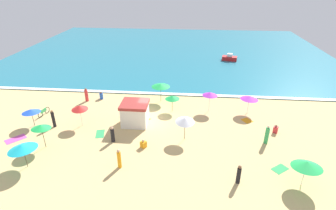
{
  "coord_description": "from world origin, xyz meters",
  "views": [
    {
      "loc": [
        3.98,
        -24.64,
        13.98
      ],
      "look_at": [
        1.57,
        1.65,
        0.8
      ],
      "focal_mm": 28.29,
      "sensor_mm": 36.0,
      "label": 1
    }
  ],
  "objects_px": {
    "beachgoer_1": "(53,119)",
    "beach_umbrella_0": "(31,111)",
    "beach_umbrella_5": "(172,97)",
    "parked_bicycle": "(44,112)",
    "small_boat_0": "(230,58)",
    "beachgoer_0": "(101,96)",
    "beach_umbrella_1": "(41,127)",
    "beach_umbrella_2": "(307,164)",
    "beach_umbrella_9": "(161,85)",
    "beachgoer_3": "(239,175)",
    "beach_umbrella_3": "(210,94)",
    "beach_umbrella_7": "(80,108)",
    "beach_umbrella_4": "(22,147)",
    "beachgoer_7": "(113,134)",
    "beachgoer_2": "(86,95)",
    "lifeguard_cabana": "(135,113)",
    "beachgoer_6": "(267,135)",
    "beach_umbrella_8": "(185,120)",
    "beachgoer_4": "(119,159)",
    "beach_umbrella_6": "(249,98)",
    "beachgoer_9": "(276,129)",
    "beachgoer_8": "(143,144)"
  },
  "relations": [
    {
      "from": "beach_umbrella_0",
      "to": "beach_umbrella_4",
      "type": "bearing_deg",
      "value": -64.7
    },
    {
      "from": "parked_bicycle",
      "to": "small_boat_0",
      "type": "height_order",
      "value": "small_boat_0"
    },
    {
      "from": "lifeguard_cabana",
      "to": "beachgoer_9",
      "type": "height_order",
      "value": "lifeguard_cabana"
    },
    {
      "from": "beach_umbrella_2",
      "to": "beach_umbrella_9",
      "type": "xyz_separation_m",
      "value": [
        -11.95,
        13.26,
        0.17
      ]
    },
    {
      "from": "beach_umbrella_4",
      "to": "beachgoer_7",
      "type": "distance_m",
      "value": 7.28
    },
    {
      "from": "beach_umbrella_3",
      "to": "beachgoer_4",
      "type": "xyz_separation_m",
      "value": [
        -7.57,
        -10.5,
        -1.26
      ]
    },
    {
      "from": "beach_umbrella_0",
      "to": "beach_umbrella_1",
      "type": "distance_m",
      "value": 4.64
    },
    {
      "from": "beach_umbrella_4",
      "to": "beach_umbrella_9",
      "type": "distance_m",
      "value": 16.09
    },
    {
      "from": "parked_bicycle",
      "to": "small_boat_0",
      "type": "xyz_separation_m",
      "value": [
        22.58,
        22.28,
        0.14
      ]
    },
    {
      "from": "beach_umbrella_5",
      "to": "parked_bicycle",
      "type": "bearing_deg",
      "value": -170.65
    },
    {
      "from": "beach_umbrella_1",
      "to": "beach_umbrella_4",
      "type": "height_order",
      "value": "beach_umbrella_1"
    },
    {
      "from": "lifeguard_cabana",
      "to": "small_boat_0",
      "type": "bearing_deg",
      "value": 62.14
    },
    {
      "from": "beach_umbrella_1",
      "to": "beach_umbrella_8",
      "type": "distance_m",
      "value": 12.57
    },
    {
      "from": "beach_umbrella_4",
      "to": "beach_umbrella_8",
      "type": "height_order",
      "value": "beach_umbrella_8"
    },
    {
      "from": "beach_umbrella_6",
      "to": "beach_umbrella_8",
      "type": "xyz_separation_m",
      "value": [
        -6.81,
        -5.89,
        0.21
      ]
    },
    {
      "from": "parked_bicycle",
      "to": "small_boat_0",
      "type": "relative_size",
      "value": 0.65
    },
    {
      "from": "beachgoer_2",
      "to": "beachgoer_4",
      "type": "relative_size",
      "value": 0.98
    },
    {
      "from": "beach_umbrella_8",
      "to": "beach_umbrella_0",
      "type": "bearing_deg",
      "value": 175.94
    },
    {
      "from": "beachgoer_9",
      "to": "beach_umbrella_3",
      "type": "bearing_deg",
      "value": 147.17
    },
    {
      "from": "beachgoer_4",
      "to": "beach_umbrella_4",
      "type": "bearing_deg",
      "value": -175.41
    },
    {
      "from": "beachgoer_0",
      "to": "beachgoer_1",
      "type": "xyz_separation_m",
      "value": [
        -2.63,
        -6.93,
        0.48
      ]
    },
    {
      "from": "beachgoer_6",
      "to": "small_boat_0",
      "type": "relative_size",
      "value": 0.66
    },
    {
      "from": "beach_umbrella_2",
      "to": "beachgoer_0",
      "type": "relative_size",
      "value": 2.72
    },
    {
      "from": "beach_umbrella_4",
      "to": "parked_bicycle",
      "type": "bearing_deg",
      "value": 109.98
    },
    {
      "from": "lifeguard_cabana",
      "to": "beach_umbrella_4",
      "type": "relative_size",
      "value": 0.89
    },
    {
      "from": "lifeguard_cabana",
      "to": "beachgoer_0",
      "type": "relative_size",
      "value": 2.84
    },
    {
      "from": "beach_umbrella_4",
      "to": "beachgoer_1",
      "type": "bearing_deg",
      "value": 96.9
    },
    {
      "from": "beach_umbrella_9",
      "to": "small_boat_0",
      "type": "distance_m",
      "value": 20.36
    },
    {
      "from": "beach_umbrella_1",
      "to": "beach_umbrella_7",
      "type": "distance_m",
      "value": 4.37
    },
    {
      "from": "beachgoer_0",
      "to": "beachgoer_6",
      "type": "xyz_separation_m",
      "value": [
        18.02,
        -7.94,
        0.43
      ]
    },
    {
      "from": "beach_umbrella_5",
      "to": "parked_bicycle",
      "type": "height_order",
      "value": "beach_umbrella_5"
    },
    {
      "from": "beach_umbrella_0",
      "to": "beach_umbrella_8",
      "type": "bearing_deg",
      "value": -4.06
    },
    {
      "from": "beachgoer_1",
      "to": "beachgoer_8",
      "type": "height_order",
      "value": "beachgoer_1"
    },
    {
      "from": "beach_umbrella_7",
      "to": "beach_umbrella_6",
      "type": "bearing_deg",
      "value": 13.98
    },
    {
      "from": "beach_umbrella_2",
      "to": "beachgoer_4",
      "type": "bearing_deg",
      "value": 176.97
    },
    {
      "from": "beachgoer_0",
      "to": "beach_umbrella_9",
      "type": "bearing_deg",
      "value": 0.28
    },
    {
      "from": "lifeguard_cabana",
      "to": "parked_bicycle",
      "type": "distance_m",
      "value": 10.43
    },
    {
      "from": "beach_umbrella_0",
      "to": "beachgoer_3",
      "type": "bearing_deg",
      "value": -18.4
    },
    {
      "from": "small_boat_0",
      "to": "beachgoer_9",
      "type": "bearing_deg",
      "value": -85.79
    },
    {
      "from": "beachgoer_4",
      "to": "small_boat_0",
      "type": "distance_m",
      "value": 32.41
    },
    {
      "from": "beach_umbrella_3",
      "to": "beachgoer_3",
      "type": "distance_m",
      "value": 11.61
    },
    {
      "from": "beachgoer_1",
      "to": "beach_umbrella_0",
      "type": "bearing_deg",
      "value": 179.48
    },
    {
      "from": "beach_umbrella_8",
      "to": "beachgoer_4",
      "type": "relative_size",
      "value": 1.4
    },
    {
      "from": "lifeguard_cabana",
      "to": "beach_umbrella_5",
      "type": "distance_m",
      "value": 4.77
    },
    {
      "from": "beach_umbrella_4",
      "to": "beach_umbrella_5",
      "type": "height_order",
      "value": "beach_umbrella_4"
    },
    {
      "from": "beach_umbrella_7",
      "to": "beach_umbrella_2",
      "type": "bearing_deg",
      "value": -19.41
    },
    {
      "from": "beach_umbrella_9",
      "to": "beachgoer_1",
      "type": "height_order",
      "value": "beach_umbrella_9"
    },
    {
      "from": "beachgoer_8",
      "to": "beachgoer_9",
      "type": "bearing_deg",
      "value": 16.1
    },
    {
      "from": "beachgoer_2",
      "to": "beach_umbrella_7",
      "type": "bearing_deg",
      "value": -74.16
    },
    {
      "from": "beachgoer_0",
      "to": "beachgoer_1",
      "type": "bearing_deg",
      "value": -110.82
    }
  ]
}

